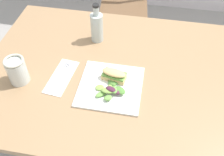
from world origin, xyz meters
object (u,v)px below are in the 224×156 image
chair_wooden_far (124,7)px  fork_on_napkin (63,74)px  plate_lunch (110,86)px  dining_table (115,86)px  sandwich_half_front (114,75)px  mason_jar_iced_tea (17,71)px  bottle_cold_brew (97,28)px

chair_wooden_far → fork_on_napkin: chair_wooden_far is taller
chair_wooden_far → plate_lunch: size_ratio=2.99×
dining_table → plate_lunch: plate_lunch is taller
sandwich_half_front → chair_wooden_far: bearing=95.6°
sandwich_half_front → mason_jar_iced_tea: size_ratio=0.92×
plate_lunch → fork_on_napkin: size_ratio=1.57×
dining_table → fork_on_napkin: size_ratio=7.17×
dining_table → bottle_cold_brew: bearing=121.1°
sandwich_half_front → fork_on_napkin: bearing=-178.3°
chair_wooden_far → bottle_cold_brew: size_ratio=3.93×
dining_table → sandwich_half_front: sandwich_half_front is taller
dining_table → fork_on_napkin: bearing=-164.5°
plate_lunch → fork_on_napkin: 0.25m
plate_lunch → fork_on_napkin: bearing=171.3°
plate_lunch → bottle_cold_brew: (-0.14, 0.33, 0.07)m
mason_jar_iced_tea → sandwich_half_front: bearing=10.1°
sandwich_half_front → bottle_cold_brew: size_ratio=0.55×
chair_wooden_far → mason_jar_iced_tea: mason_jar_iced_tea is taller
chair_wooden_far → sandwich_half_front: (0.11, -1.11, 0.33)m
chair_wooden_far → plate_lunch: 1.20m
chair_wooden_far → fork_on_napkin: (-0.14, -1.12, 0.30)m
bottle_cold_brew → mason_jar_iced_tea: 0.47m
dining_table → mason_jar_iced_tea: bearing=-162.2°
chair_wooden_far → sandwich_half_front: 1.16m
fork_on_napkin → mason_jar_iced_tea: size_ratio=1.40×
fork_on_napkin → chair_wooden_far: bearing=82.7°
fork_on_napkin → sandwich_half_front: bearing=1.7°
fork_on_napkin → dining_table: bearing=15.5°
sandwich_half_front → mason_jar_iced_tea: mason_jar_iced_tea is taller
plate_lunch → dining_table: bearing=89.1°
mason_jar_iced_tea → dining_table: bearing=17.8°
fork_on_napkin → bottle_cold_brew: 0.32m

